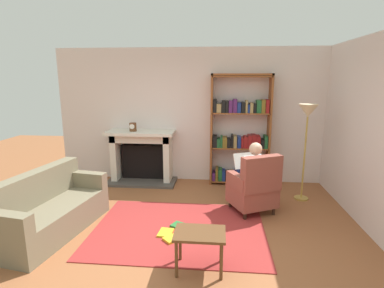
% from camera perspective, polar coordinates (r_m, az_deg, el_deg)
% --- Properties ---
extents(ground, '(14.00, 14.00, 0.00)m').
position_cam_1_polar(ground, '(4.17, -3.03, -17.81)').
color(ground, '#955834').
extents(back_wall, '(5.60, 0.10, 2.70)m').
position_cam_1_polar(back_wall, '(6.19, 0.23, 5.37)').
color(back_wall, silver).
rests_on(back_wall, ground).
extents(side_wall_right, '(0.10, 5.20, 2.70)m').
position_cam_1_polar(side_wall_right, '(5.32, 28.63, 2.74)').
color(side_wall_right, silver).
rests_on(side_wall_right, ground).
extents(area_rug, '(2.40, 1.80, 0.01)m').
position_cam_1_polar(area_rug, '(4.43, -2.46, -15.82)').
color(area_rug, maroon).
rests_on(area_rug, ground).
extents(fireplace, '(1.40, 0.64, 1.07)m').
position_cam_1_polar(fireplace, '(6.27, -9.41, -1.98)').
color(fireplace, '#4C4742').
rests_on(fireplace, ground).
extents(mantel_clock, '(0.14, 0.14, 0.17)m').
position_cam_1_polar(mantel_clock, '(6.09, -11.14, 3.17)').
color(mantel_clock, brown).
rests_on(mantel_clock, fireplace).
extents(bookshelf, '(1.16, 0.32, 2.19)m').
position_cam_1_polar(bookshelf, '(6.02, 9.06, 1.95)').
color(bookshelf, brown).
rests_on(bookshelf, ground).
extents(armchair_reading, '(0.85, 0.84, 0.97)m').
position_cam_1_polar(armchair_reading, '(4.87, 11.75, -8.04)').
color(armchair_reading, '#331E14').
rests_on(armchair_reading, ground).
extents(seated_reader, '(0.52, 0.60, 1.14)m').
position_cam_1_polar(seated_reader, '(4.90, 11.12, -5.45)').
color(seated_reader, silver).
rests_on(seated_reader, ground).
extents(sofa_floral, '(0.99, 1.80, 0.85)m').
position_cam_1_polar(sofa_floral, '(4.67, -25.40, -11.28)').
color(sofa_floral, '#746B53').
rests_on(sofa_floral, ground).
extents(side_table, '(0.56, 0.39, 0.46)m').
position_cam_1_polar(side_table, '(3.45, 1.48, -17.42)').
color(side_table, brown).
rests_on(side_table, ground).
extents(scattered_books, '(0.71, 0.63, 0.03)m').
position_cam_1_polar(scattered_books, '(4.30, -1.89, -16.43)').
color(scattered_books, '#267233').
rests_on(scattered_books, area_rug).
extents(floor_lamp, '(0.32, 0.32, 1.68)m').
position_cam_1_polar(floor_lamp, '(5.43, 21.03, 4.37)').
color(floor_lamp, '#B7933F').
rests_on(floor_lamp, ground).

